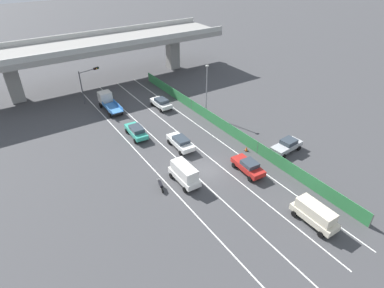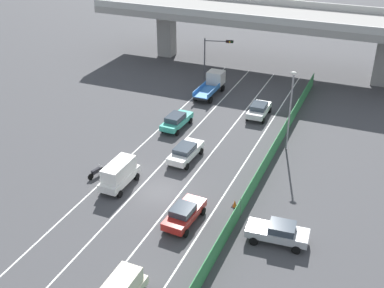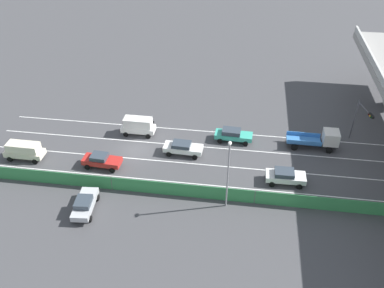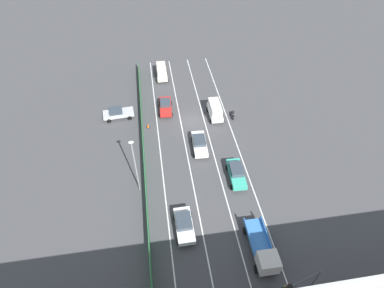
# 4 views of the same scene
# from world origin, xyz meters

# --- Properties ---
(ground_plane) EXTENTS (300.00, 300.00, 0.00)m
(ground_plane) POSITION_xyz_m (0.00, 0.00, 0.00)
(ground_plane) COLOR #424244
(lane_line_left_edge) EXTENTS (0.14, 49.89, 0.01)m
(lane_line_left_edge) POSITION_xyz_m (-5.31, 6.94, 0.00)
(lane_line_left_edge) COLOR silver
(lane_line_left_edge) RESTS_ON ground
(lane_line_mid_left) EXTENTS (0.14, 49.89, 0.01)m
(lane_line_mid_left) POSITION_xyz_m (-1.77, 6.94, 0.00)
(lane_line_mid_left) COLOR silver
(lane_line_mid_left) RESTS_ON ground
(lane_line_mid_right) EXTENTS (0.14, 49.89, 0.01)m
(lane_line_mid_right) POSITION_xyz_m (1.77, 6.94, 0.00)
(lane_line_mid_right) COLOR silver
(lane_line_mid_right) RESTS_ON ground
(lane_line_right_edge) EXTENTS (0.14, 49.89, 0.01)m
(lane_line_right_edge) POSITION_xyz_m (5.31, 6.94, 0.00)
(lane_line_right_edge) COLOR silver
(lane_line_right_edge) RESTS_ON ground
(green_fence) EXTENTS (0.10, 45.99, 1.69)m
(green_fence) POSITION_xyz_m (7.47, 6.94, 0.84)
(green_fence) COLOR #338447
(green_fence) RESTS_ON ground
(car_sedan_white) EXTENTS (2.16, 4.76, 1.55)m
(car_sedan_white) POSITION_xyz_m (-0.06, 5.84, 0.88)
(car_sedan_white) COLOR white
(car_sedan_white) RESTS_ON ground
(car_van_cream) EXTENTS (1.99, 4.64, 2.14)m
(car_van_cream) POSITION_xyz_m (3.53, -12.61, 1.21)
(car_van_cream) COLOR beige
(car_van_cream) RESTS_ON ground
(car_van_white) EXTENTS (1.98, 4.34, 2.32)m
(car_van_white) POSITION_xyz_m (-3.50, -0.53, 1.30)
(car_van_white) COLOR silver
(car_van_white) RESTS_ON ground
(car_taxi_teal) EXTENTS (2.12, 4.77, 1.62)m
(car_taxi_teal) POSITION_xyz_m (-3.68, 11.66, 0.91)
(car_taxi_teal) COLOR teal
(car_taxi_teal) RESTS_ON ground
(car_hatchback_white) EXTENTS (2.09, 4.35, 1.62)m
(car_hatchback_white) POSITION_xyz_m (3.66, 17.85, 0.91)
(car_hatchback_white) COLOR silver
(car_hatchback_white) RESTS_ON ground
(car_sedan_red) EXTENTS (2.18, 4.54, 1.62)m
(car_sedan_red) POSITION_xyz_m (3.73, -3.08, 0.89)
(car_sedan_red) COLOR red
(car_sedan_red) RESTS_ON ground
(flatbed_truck_blue) EXTENTS (2.26, 6.14, 2.47)m
(flatbed_truck_blue) POSITION_xyz_m (-3.64, 22.49, 1.28)
(flatbed_truck_blue) COLOR black
(flatbed_truck_blue) RESTS_ON ground
(motorcycle) EXTENTS (0.71, 1.92, 0.93)m
(motorcycle) POSITION_xyz_m (-6.25, -0.01, 0.46)
(motorcycle) COLOR black
(motorcycle) RESTS_ON ground
(parked_wagon_silver) EXTENTS (4.64, 2.28, 1.64)m
(parked_wagon_silver) POSITION_xyz_m (10.96, -2.46, 0.90)
(parked_wagon_silver) COLOR #B2B5B7
(parked_wagon_silver) RESTS_ON ground
(traffic_light) EXTENTS (3.70, 1.16, 5.59)m
(traffic_light) POSITION_xyz_m (-5.09, 26.78, 3.97)
(traffic_light) COLOR #47474C
(traffic_light) RESTS_ON ground
(street_lamp) EXTENTS (0.60, 0.36, 8.07)m
(street_lamp) POSITION_xyz_m (8.25, 11.69, 4.82)
(street_lamp) COLOR gray
(street_lamp) RESTS_ON ground
(traffic_cone) EXTENTS (0.47, 0.47, 0.64)m
(traffic_cone) POSITION_xyz_m (6.67, 0.45, 0.30)
(traffic_cone) COLOR orange
(traffic_cone) RESTS_ON ground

